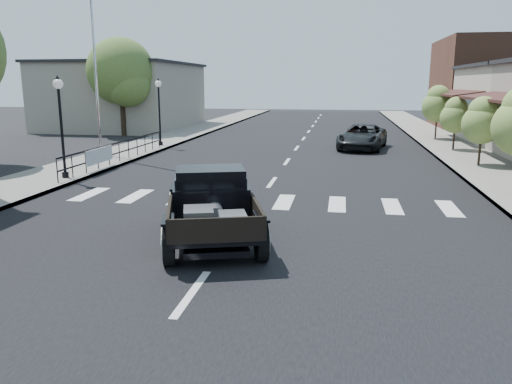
# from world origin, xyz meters

# --- Properties ---
(ground) EXTENTS (120.00, 120.00, 0.00)m
(ground) POSITION_xyz_m (0.00, 0.00, 0.00)
(ground) COLOR black
(ground) RESTS_ON ground
(road) EXTENTS (14.00, 80.00, 0.02)m
(road) POSITION_xyz_m (0.00, 15.00, 0.01)
(road) COLOR black
(road) RESTS_ON ground
(road_markings) EXTENTS (12.00, 60.00, 0.06)m
(road_markings) POSITION_xyz_m (0.00, 10.00, 0.00)
(road_markings) COLOR silver
(road_markings) RESTS_ON ground
(sidewalk_left) EXTENTS (3.00, 80.00, 0.15)m
(sidewalk_left) POSITION_xyz_m (-8.50, 15.00, 0.07)
(sidewalk_left) COLOR gray
(sidewalk_left) RESTS_ON ground
(sidewalk_right) EXTENTS (3.00, 80.00, 0.15)m
(sidewalk_right) POSITION_xyz_m (8.50, 15.00, 0.07)
(sidewalk_right) COLOR gray
(sidewalk_right) RESTS_ON ground
(low_building_left) EXTENTS (10.00, 12.00, 5.00)m
(low_building_left) POSITION_xyz_m (-15.00, 28.00, 2.50)
(low_building_left) COLOR gray
(low_building_left) RESTS_ON ground
(far_building_right) EXTENTS (11.00, 10.00, 7.00)m
(far_building_right) POSITION_xyz_m (15.50, 32.00, 3.50)
(far_building_right) COLOR brown
(far_building_right) RESTS_ON ground
(railing) EXTENTS (0.08, 10.00, 1.00)m
(railing) POSITION_xyz_m (-7.30, 10.00, 0.65)
(railing) COLOR black
(railing) RESTS_ON sidewalk_left
(banner) EXTENTS (0.04, 2.20, 0.60)m
(banner) POSITION_xyz_m (-7.22, 8.00, 0.45)
(banner) COLOR silver
(banner) RESTS_ON sidewalk_left
(lamp_post_b) EXTENTS (0.36, 0.36, 3.69)m
(lamp_post_b) POSITION_xyz_m (-7.60, 6.00, 2.00)
(lamp_post_b) COLOR black
(lamp_post_b) RESTS_ON sidewalk_left
(lamp_post_c) EXTENTS (0.36, 0.36, 3.69)m
(lamp_post_c) POSITION_xyz_m (-7.60, 16.00, 2.00)
(lamp_post_c) COLOR black
(lamp_post_c) RESTS_ON sidewalk_left
(flagpole) EXTENTS (0.12, 0.12, 12.62)m
(flagpole) POSITION_xyz_m (-9.20, 12.00, 6.46)
(flagpole) COLOR silver
(flagpole) RESTS_ON sidewalk_left
(big_tree_far) EXTENTS (4.52, 4.52, 6.63)m
(big_tree_far) POSITION_xyz_m (-12.50, 22.00, 3.32)
(big_tree_far) COLOR #4A632A
(big_tree_far) RESTS_ON ground
(small_tree_c) EXTENTS (1.67, 1.67, 2.79)m
(small_tree_c) POSITION_xyz_m (8.30, 11.77, 1.54)
(small_tree_c) COLOR olive
(small_tree_c) RESTS_ON sidewalk_right
(small_tree_d) EXTENTS (1.58, 1.58, 2.64)m
(small_tree_d) POSITION_xyz_m (8.30, 16.95, 1.47)
(small_tree_d) COLOR olive
(small_tree_d) RESTS_ON sidewalk_right
(small_tree_e) EXTENTS (1.91, 1.91, 3.19)m
(small_tree_e) POSITION_xyz_m (8.30, 22.29, 1.74)
(small_tree_e) COLOR olive
(small_tree_e) RESTS_ON sidewalk_right
(hotrod_pickup) EXTENTS (3.62, 5.31, 1.68)m
(hotrod_pickup) POSITION_xyz_m (-0.47, 0.16, 0.84)
(hotrod_pickup) COLOR black
(hotrod_pickup) RESTS_ON ground
(second_car) EXTENTS (3.07, 5.19, 1.35)m
(second_car) POSITION_xyz_m (3.59, 17.30, 0.68)
(second_car) COLOR black
(second_car) RESTS_ON ground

